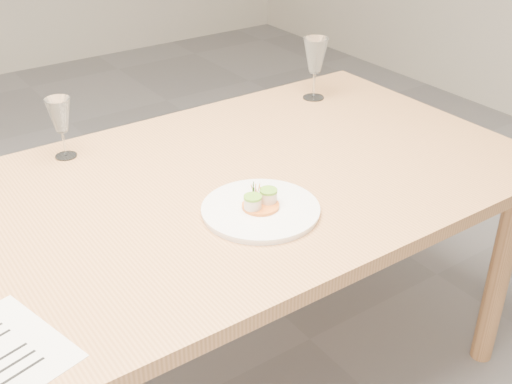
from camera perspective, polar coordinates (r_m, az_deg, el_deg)
dining_table at (r=1.66m, az=-12.40°, el=-4.18°), size 2.40×1.00×0.75m
dinner_plate at (r=1.59m, az=0.43°, el=-1.48°), size 0.30×0.30×0.08m
wine_glass_3 at (r=1.91m, az=-17.04°, el=6.42°), size 0.07×0.07×0.18m
wine_glass_4 at (r=2.26m, az=5.29°, el=11.89°), size 0.09×0.09×0.22m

